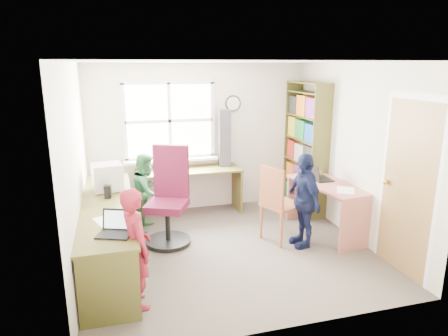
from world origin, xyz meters
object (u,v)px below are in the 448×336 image
object	(u,v)px
bookshelf	(305,150)
laptop_left	(116,228)
crt_monitor	(108,177)
potted_plant	(167,162)
laptop_right	(318,176)
l_desk	(126,237)
person_green	(147,192)
person_red	(136,248)
person_navy	(304,200)
cd_tower	(224,138)
swivel_chair	(169,202)
right_desk	(328,197)
wooden_chair	(278,201)

from	to	relation	value
bookshelf	laptop_left	world-z (taller)	bookshelf
crt_monitor	potted_plant	size ratio (longest dim) A/B	1.47
crt_monitor	laptop_right	distance (m)	2.95
l_desk	bookshelf	xyz separation A→B (m)	(2.96, 1.47, 0.55)
laptop_left	laptop_right	bearing A→B (deg)	44.23
bookshelf	person_green	world-z (taller)	bookshelf
person_green	potted_plant	bearing A→B (deg)	-18.58
person_green	l_desk	bearing A→B (deg)	-172.00
potted_plant	person_green	size ratio (longest dim) A/B	0.25
person_red	person_navy	distance (m)	2.37
cd_tower	person_navy	world-z (taller)	cd_tower
swivel_chair	laptop_right	distance (m)	2.17
right_desk	laptop_left	xyz separation A→B (m)	(-2.92, -0.98, 0.26)
bookshelf	laptop_right	size ratio (longest dim) A/B	6.12
right_desk	person_green	world-z (taller)	person_green
crt_monitor	person_green	bearing A→B (deg)	27.96
l_desk	laptop_right	distance (m)	2.85
right_desk	person_navy	world-z (taller)	person_navy
person_green	cd_tower	bearing A→B (deg)	-46.33
laptop_right	person_red	xyz separation A→B (m)	(-2.68, -1.31, -0.18)
swivel_chair	cd_tower	distance (m)	1.62
l_desk	potted_plant	distance (m)	1.90
swivel_chair	person_navy	distance (m)	1.80
potted_plant	person_green	world-z (taller)	person_green
laptop_right	potted_plant	world-z (taller)	potted_plant
swivel_chair	potted_plant	world-z (taller)	swivel_chair
person_green	person_navy	distance (m)	2.25
crt_monitor	l_desk	bearing A→B (deg)	-87.49
swivel_chair	right_desk	bearing A→B (deg)	16.46
cd_tower	person_navy	bearing A→B (deg)	-63.36
laptop_right	cd_tower	xyz separation A→B (m)	(-1.09, 1.15, 0.41)
crt_monitor	cd_tower	distance (m)	2.06
crt_monitor	person_green	xyz separation A→B (m)	(0.53, 0.39, -0.36)
cd_tower	bookshelf	bearing A→B (deg)	-8.69
l_desk	laptop_right	bearing A→B (deg)	13.25
l_desk	laptop_right	xyz separation A→B (m)	(2.76, 0.65, 0.34)
laptop_left	person_green	size ratio (longest dim) A/B	0.35
right_desk	swivel_chair	bearing A→B (deg)	163.96
swivel_chair	wooden_chair	distance (m)	1.48
wooden_chair	cd_tower	distance (m)	1.59
laptop_right	person_red	world-z (taller)	person_red
swivel_chair	laptop_right	size ratio (longest dim) A/B	3.84
l_desk	swivel_chair	size ratio (longest dim) A/B	2.24
potted_plant	person_navy	world-z (taller)	person_navy
cd_tower	person_red	world-z (taller)	cd_tower
wooden_chair	potted_plant	bearing A→B (deg)	112.95
swivel_chair	person_green	size ratio (longest dim) A/B	1.16
bookshelf	potted_plant	world-z (taller)	bookshelf
bookshelf	person_navy	distance (m)	1.51
cd_tower	potted_plant	size ratio (longest dim) A/B	3.28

